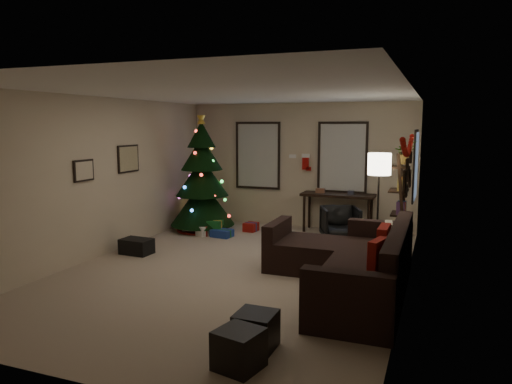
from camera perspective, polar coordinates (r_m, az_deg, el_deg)
floor at (r=7.54m, az=-2.37°, el=-9.25°), size 7.00×7.00×0.00m
ceiling at (r=7.21m, az=-2.50°, el=11.70°), size 7.00×7.00×0.00m
wall_back at (r=10.54m, az=5.14°, el=3.15°), size 5.00×0.00×5.00m
wall_front at (r=4.31m, az=-21.27°, el=-4.36°), size 5.00×0.00×5.00m
wall_left at (r=8.55m, az=-18.01°, el=1.67°), size 0.00×7.00×7.00m
wall_right at (r=6.67m, az=17.68°, el=0.01°), size 0.00×7.00×7.00m
window_back_left at (r=10.79m, az=0.24°, el=4.36°), size 1.05×0.06×1.50m
window_back_right at (r=10.28m, az=10.23°, el=4.05°), size 1.05×0.06×1.50m
window_right_wall at (r=9.19m, az=18.48°, el=3.00°), size 0.06×0.90×1.30m
christmas_tree at (r=10.19m, az=-6.41°, el=1.23°), size 1.35×1.35×2.52m
presents at (r=10.05m, az=-5.23°, el=-4.20°), size 1.50×1.01×0.30m
sofa at (r=6.82m, az=11.34°, el=-8.61°), size 2.10×3.03×0.92m
pillow_red_a at (r=6.12m, az=14.25°, el=-7.35°), size 0.21×0.42×0.41m
pillow_red_b at (r=6.74m, az=14.90°, el=-5.96°), size 0.14×0.49×0.49m
pillow_cream at (r=7.36m, az=15.44°, el=-4.88°), size 0.15×0.38×0.37m
ottoman_near at (r=5.01m, az=-0.02°, el=-16.12°), size 0.40×0.40×0.37m
ottoman_far at (r=4.65m, az=-2.04°, el=-18.14°), size 0.47×0.47×0.37m
desk at (r=10.13m, az=9.70°, el=-0.73°), size 1.51×0.54×0.81m
desk_chair at (r=9.53m, az=9.96°, el=-3.65°), size 0.82×0.80×0.66m
bookshelf at (r=8.45m, az=16.88°, el=-1.70°), size 0.30×0.52×1.78m
potted_plant at (r=8.58m, az=17.26°, el=4.90°), size 0.61×0.62×0.52m
floor_lamp at (r=8.08m, az=14.41°, el=2.41°), size 0.37×0.37×1.78m
art_map at (r=9.13m, az=-14.93°, el=3.84°), size 0.04×0.60×0.50m
art_abstract at (r=8.20m, az=-19.79°, el=2.41°), size 0.04×0.45×0.35m
gallery at (r=6.58m, az=17.55°, el=1.85°), size 0.03×1.25×0.54m
garland at (r=6.76m, az=17.54°, el=5.31°), size 0.08×1.90×0.30m
stocking_left at (r=10.60m, az=4.45°, el=3.56°), size 0.20×0.05×0.36m
stocking_right at (r=10.35m, az=5.95°, el=3.59°), size 0.20×0.05×0.36m
storage_bin at (r=8.67m, az=-13.99°, el=-6.27°), size 0.55×0.38×0.27m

